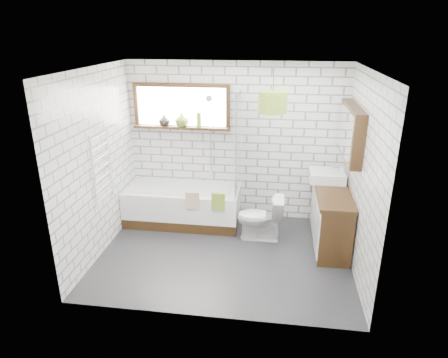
# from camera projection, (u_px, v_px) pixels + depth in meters

# --- Properties ---
(floor) EXTENTS (3.40, 2.60, 0.01)m
(floor) POSITION_uv_depth(u_px,v_px,m) (224.00, 254.00, 5.56)
(floor) COLOR black
(floor) RESTS_ON ground
(ceiling) EXTENTS (3.40, 2.60, 0.01)m
(ceiling) POSITION_uv_depth(u_px,v_px,m) (224.00, 68.00, 4.66)
(ceiling) COLOR white
(ceiling) RESTS_ON ground
(wall_back) EXTENTS (3.40, 0.01, 2.50)m
(wall_back) POSITION_uv_depth(u_px,v_px,m) (236.00, 142.00, 6.32)
(wall_back) COLOR white
(wall_back) RESTS_ON ground
(wall_front) EXTENTS (3.40, 0.01, 2.50)m
(wall_front) POSITION_uv_depth(u_px,v_px,m) (206.00, 213.00, 3.90)
(wall_front) COLOR white
(wall_front) RESTS_ON ground
(wall_left) EXTENTS (0.01, 2.60, 2.50)m
(wall_left) POSITION_uv_depth(u_px,v_px,m) (98.00, 163.00, 5.33)
(wall_left) COLOR white
(wall_left) RESTS_ON ground
(wall_right) EXTENTS (0.01, 2.60, 2.50)m
(wall_right) POSITION_uv_depth(u_px,v_px,m) (362.00, 176.00, 4.89)
(wall_right) COLOR white
(wall_right) RESTS_ON ground
(window) EXTENTS (1.52, 0.16, 0.68)m
(window) POSITION_uv_depth(u_px,v_px,m) (181.00, 107.00, 6.19)
(window) COLOR black
(window) RESTS_ON wall_back
(towel_radiator) EXTENTS (0.06, 0.52, 1.00)m
(towel_radiator) POSITION_uv_depth(u_px,v_px,m) (102.00, 167.00, 5.34)
(towel_radiator) COLOR white
(towel_radiator) RESTS_ON wall_left
(mirror_cabinet) EXTENTS (0.16, 1.20, 0.70)m
(mirror_cabinet) POSITION_uv_depth(u_px,v_px,m) (351.00, 132.00, 5.31)
(mirror_cabinet) COLOR black
(mirror_cabinet) RESTS_ON wall_right
(shower_riser) EXTENTS (0.02, 0.02, 1.30)m
(shower_riser) POSITION_uv_depth(u_px,v_px,m) (210.00, 136.00, 6.29)
(shower_riser) COLOR silver
(shower_riser) RESTS_ON wall_back
(bathtub) EXTENTS (1.79, 0.79, 0.58)m
(bathtub) POSITION_uv_depth(u_px,v_px,m) (183.00, 205.00, 6.39)
(bathtub) COLOR white
(bathtub) RESTS_ON floor
(shower_screen) EXTENTS (0.02, 0.72, 1.50)m
(shower_screen) POSITION_uv_depth(u_px,v_px,m) (238.00, 144.00, 5.91)
(shower_screen) COLOR white
(shower_screen) RESTS_ON bathtub
(towel_green) EXTENTS (0.20, 0.05, 0.27)m
(towel_green) POSITION_uv_depth(u_px,v_px,m) (218.00, 202.00, 5.85)
(towel_green) COLOR olive
(towel_green) RESTS_ON bathtub
(towel_beige) EXTENTS (0.20, 0.05, 0.26)m
(towel_beige) POSITION_uv_depth(u_px,v_px,m) (192.00, 200.00, 5.90)
(towel_beige) COLOR tan
(towel_beige) RESTS_ON bathtub
(vanity) EXTENTS (0.47, 1.44, 0.83)m
(vanity) POSITION_uv_depth(u_px,v_px,m) (331.00, 216.00, 5.74)
(vanity) COLOR black
(vanity) RESTS_ON floor
(basin) EXTENTS (0.50, 0.44, 0.15)m
(basin) POSITION_uv_depth(u_px,v_px,m) (327.00, 176.00, 5.89)
(basin) COLOR white
(basin) RESTS_ON vanity
(tap) EXTENTS (0.03, 0.03, 0.16)m
(tap) POSITION_uv_depth(u_px,v_px,m) (339.00, 173.00, 5.85)
(tap) COLOR silver
(tap) RESTS_ON vanity
(toilet) EXTENTS (0.38, 0.67, 0.68)m
(toilet) POSITION_uv_depth(u_px,v_px,m) (260.00, 218.00, 5.85)
(toilet) COLOR white
(toilet) RESTS_ON floor
(vase_olive) EXTENTS (0.22, 0.22, 0.22)m
(vase_olive) POSITION_uv_depth(u_px,v_px,m) (182.00, 121.00, 6.24)
(vase_olive) COLOR olive
(vase_olive) RESTS_ON window
(vase_dark) EXTENTS (0.22, 0.22, 0.18)m
(vase_dark) POSITION_uv_depth(u_px,v_px,m) (164.00, 121.00, 6.28)
(vase_dark) COLOR black
(vase_dark) RESTS_ON window
(bottle) EXTENTS (0.09, 0.09, 0.22)m
(bottle) POSITION_uv_depth(u_px,v_px,m) (199.00, 121.00, 6.20)
(bottle) COLOR olive
(bottle) RESTS_ON window
(pendant) EXTENTS (0.36, 0.36, 0.26)m
(pendant) POSITION_uv_depth(u_px,v_px,m) (273.00, 102.00, 4.88)
(pendant) COLOR olive
(pendant) RESTS_ON ceiling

